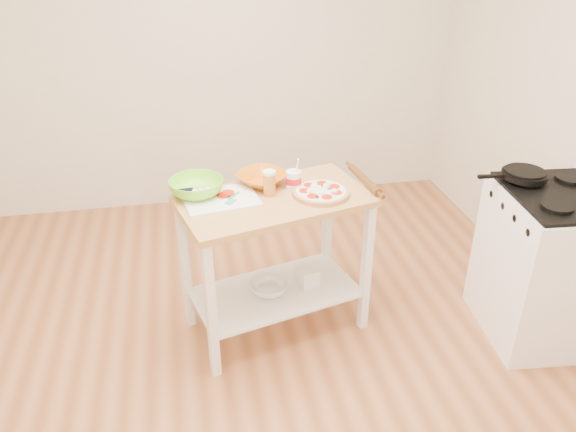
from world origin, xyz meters
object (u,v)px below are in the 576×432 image
(beer_pint, at_px, (269,183))
(spatula, at_px, (232,198))
(green_bowl, at_px, (196,188))
(yogurt_tub, at_px, (294,180))
(gas_stove, at_px, (545,264))
(shelf_bin, at_px, (308,277))
(shelf_glass_bowl, at_px, (269,288))
(pizza, at_px, (321,192))
(orange_bowl, at_px, (262,179))
(cutting_board, at_px, (220,198))
(prep_island, at_px, (275,237))
(rolling_pin, at_px, (364,180))
(skillet, at_px, (523,175))
(knife, at_px, (193,189))

(beer_pint, bearing_deg, spatula, -169.96)
(green_bowl, bearing_deg, yogurt_tub, -1.92)
(gas_stove, relative_size, green_bowl, 3.66)
(green_bowl, relative_size, shelf_bin, 2.72)
(spatula, bearing_deg, shelf_glass_bowl, -53.01)
(pizza, xyz_separation_m, orange_bowl, (-0.30, 0.20, 0.02))
(cutting_board, distance_m, beer_pint, 0.29)
(pizza, distance_m, beer_pint, 0.29)
(prep_island, distance_m, rolling_pin, 0.62)
(skillet, xyz_separation_m, rolling_pin, (-0.88, 0.22, -0.05))
(rolling_pin, bearing_deg, pizza, -160.81)
(pizza, xyz_separation_m, shelf_bin, (-0.05, 0.04, -0.60))
(prep_island, bearing_deg, skillet, -5.42)
(gas_stove, height_order, pizza, gas_stove)
(cutting_board, relative_size, spatula, 3.04)
(cutting_board, relative_size, shelf_glass_bowl, 1.94)
(orange_bowl, distance_m, beer_pint, 0.15)
(beer_pint, bearing_deg, rolling_pin, 4.71)
(shelf_bin, bearing_deg, orange_bowl, 147.42)
(knife, bearing_deg, skillet, -12.98)
(skillet, relative_size, beer_pint, 2.80)
(prep_island, height_order, gas_stove, gas_stove)
(cutting_board, height_order, shelf_glass_bowl, cutting_board)
(spatula, bearing_deg, shelf_bin, -46.34)
(cutting_board, xyz_separation_m, orange_bowl, (0.26, 0.16, 0.03))
(shelf_glass_bowl, bearing_deg, rolling_pin, 9.17)
(knife, distance_m, green_bowl, 0.06)
(prep_island, bearing_deg, shelf_glass_bowl, -166.88)
(beer_pint, relative_size, yogurt_tub, 0.76)
(beer_pint, height_order, shelf_bin, beer_pint)
(spatula, height_order, rolling_pin, rolling_pin)
(beer_pint, distance_m, shelf_glass_bowl, 0.68)
(gas_stove, distance_m, shelf_glass_bowl, 1.64)
(spatula, bearing_deg, knife, 92.67)
(cutting_board, bearing_deg, shelf_glass_bowl, -17.95)
(gas_stove, distance_m, rolling_pin, 1.18)
(yogurt_tub, height_order, rolling_pin, yogurt_tub)
(pizza, relative_size, orange_bowl, 1.15)
(gas_stove, relative_size, rolling_pin, 2.88)
(cutting_board, relative_size, beer_pint, 3.05)
(skillet, distance_m, shelf_glass_bowl, 1.63)
(spatula, height_order, green_bowl, green_bowl)
(knife, bearing_deg, shelf_glass_bowl, -27.04)
(pizza, bearing_deg, shelf_bin, 142.10)
(rolling_pin, distance_m, shelf_glass_bowl, 0.87)
(skillet, height_order, shelf_glass_bowl, skillet)
(beer_pint, distance_m, yogurt_tub, 0.16)
(cutting_board, xyz_separation_m, rolling_pin, (0.85, 0.06, 0.01))
(pizza, height_order, rolling_pin, pizza)
(gas_stove, xyz_separation_m, pizza, (-1.29, 0.32, 0.44))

